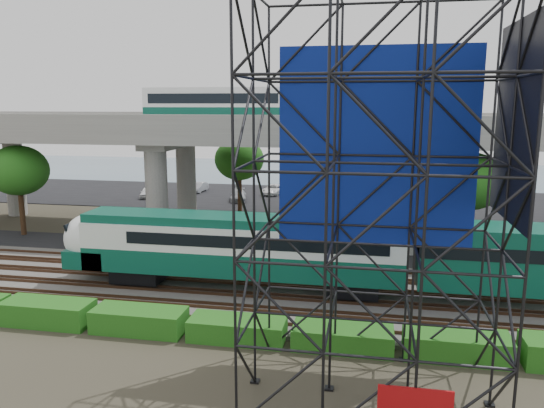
# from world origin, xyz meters

# --- Properties ---
(ground) EXTENTS (140.00, 140.00, 0.00)m
(ground) POSITION_xyz_m (0.00, 0.00, 0.00)
(ground) COLOR #474233
(ground) RESTS_ON ground
(ballast_bed) EXTENTS (90.00, 12.00, 0.20)m
(ballast_bed) POSITION_xyz_m (0.00, 2.00, 0.10)
(ballast_bed) COLOR slate
(ballast_bed) RESTS_ON ground
(service_road) EXTENTS (90.00, 5.00, 0.08)m
(service_road) POSITION_xyz_m (0.00, 10.50, 0.04)
(service_road) COLOR black
(service_road) RESTS_ON ground
(parking_lot) EXTENTS (90.00, 18.00, 0.08)m
(parking_lot) POSITION_xyz_m (0.00, 34.00, 0.04)
(parking_lot) COLOR black
(parking_lot) RESTS_ON ground
(harbor_water) EXTENTS (140.00, 40.00, 0.03)m
(harbor_water) POSITION_xyz_m (0.00, 56.00, 0.01)
(harbor_water) COLOR #486377
(harbor_water) RESTS_ON ground
(rail_tracks) EXTENTS (90.00, 9.52, 0.16)m
(rail_tracks) POSITION_xyz_m (0.00, 2.00, 0.28)
(rail_tracks) COLOR #472D1E
(rail_tracks) RESTS_ON ballast_bed
(commuter_train) EXTENTS (29.30, 3.06, 4.30)m
(commuter_train) POSITION_xyz_m (1.78, 2.00, 2.88)
(commuter_train) COLOR black
(commuter_train) RESTS_ON rail_tracks
(overpass) EXTENTS (80.00, 12.00, 12.40)m
(overpass) POSITION_xyz_m (-0.43, 16.00, 8.21)
(overpass) COLOR #9E9B93
(overpass) RESTS_ON ground
(scaffold_tower) EXTENTS (9.36, 6.36, 15.00)m
(scaffold_tower) POSITION_xyz_m (7.20, -7.98, 7.47)
(scaffold_tower) COLOR black
(scaffold_tower) RESTS_ON ground
(hedge_strip) EXTENTS (34.60, 1.80, 1.20)m
(hedge_strip) POSITION_xyz_m (1.01, -4.30, 0.56)
(hedge_strip) COLOR #165714
(hedge_strip) RESTS_ON ground
(trees) EXTENTS (40.94, 16.94, 7.69)m
(trees) POSITION_xyz_m (-4.67, 16.17, 5.57)
(trees) COLOR #382314
(trees) RESTS_ON ground
(suv) EXTENTS (5.42, 3.12, 1.42)m
(suv) POSITION_xyz_m (-9.45, 11.30, 0.79)
(suv) COLOR black
(suv) RESTS_ON service_road
(parked_cars) EXTENTS (39.81, 9.49, 1.24)m
(parked_cars) POSITION_xyz_m (0.88, 33.69, 0.68)
(parked_cars) COLOR white
(parked_cars) RESTS_ON parking_lot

